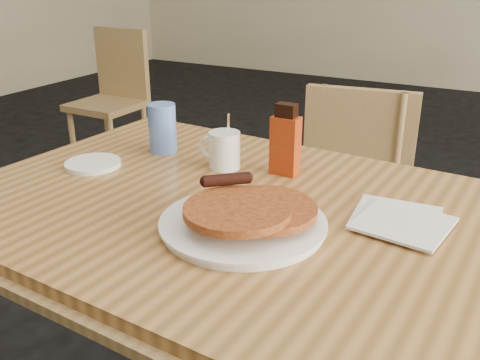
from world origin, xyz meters
name	(u,v)px	position (x,y,z in m)	size (l,w,h in m)	color
main_table	(245,222)	(0.07, 0.03, 0.71)	(1.36, 0.97, 0.75)	#A9733C
chair_main_far	(347,192)	(0.07, 0.77, 0.50)	(0.43, 0.43, 0.84)	#9C7C49
chair_wall_extra	(114,87)	(-1.70, 1.62, 0.51)	(0.39, 0.39, 0.85)	#9C7C49
pancake_plate	(244,217)	(0.12, -0.07, 0.77)	(0.32, 0.32, 0.09)	white
coffee_mug	(224,149)	(-0.08, 0.20, 0.80)	(0.11, 0.08, 0.15)	white
syrup_bottle	(285,142)	(0.07, 0.24, 0.83)	(0.07, 0.04, 0.17)	maroon
napkin_stack	(400,220)	(0.37, 0.10, 0.76)	(0.20, 0.21, 0.01)	silver
blue_tumbler	(162,128)	(-0.29, 0.23, 0.82)	(0.07, 0.07, 0.13)	#5A80D3
side_saucer	(93,164)	(-0.38, 0.05, 0.76)	(0.14, 0.14, 0.01)	white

